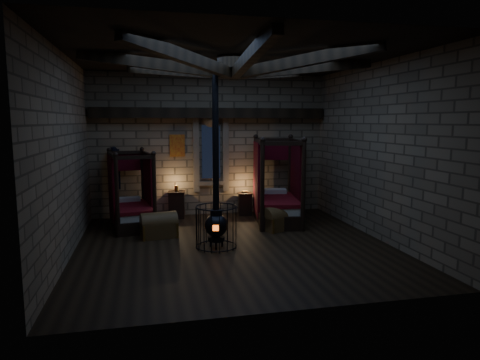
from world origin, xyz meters
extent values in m
cube|color=black|center=(0.00, 0.00, 0.00)|extent=(7.00, 7.00, 0.01)
cube|color=#847054|center=(0.00, 3.50, 2.10)|extent=(7.00, 0.02, 4.20)
cube|color=#847054|center=(0.00, -3.50, 2.10)|extent=(7.00, 0.02, 4.20)
cube|color=#847054|center=(-3.50, 0.00, 2.10)|extent=(0.02, 7.00, 4.20)
cube|color=#847054|center=(3.50, 0.00, 2.10)|extent=(0.02, 7.00, 4.20)
cube|color=black|center=(0.00, 0.00, 4.20)|extent=(7.00, 7.00, 0.01)
cube|color=black|center=(0.00, 3.32, 3.05)|extent=(6.86, 0.35, 0.30)
cylinder|color=black|center=(0.00, 0.00, 4.05)|extent=(0.70, 0.70, 0.25)
cube|color=black|center=(0.00, 3.45, 1.90)|extent=(0.55, 0.04, 1.60)
cube|color=maroon|center=(-1.00, 3.46, 2.10)|extent=(0.45, 0.03, 0.65)
cube|color=black|center=(-2.80, 3.34, 1.45)|extent=(0.30, 0.10, 1.15)
cube|color=black|center=(2.80, 3.34, 1.45)|extent=(0.30, 0.10, 1.15)
cube|color=black|center=(-2.32, 2.27, 0.16)|extent=(1.27, 2.01, 0.33)
cube|color=beige|center=(-2.32, 2.27, 0.42)|extent=(1.14, 1.85, 0.20)
cube|color=maroon|center=(-2.32, 2.27, 0.54)|extent=(1.20, 1.90, 0.09)
cube|color=beige|center=(-2.43, 2.95, 0.63)|extent=(0.67, 0.41, 0.13)
cube|color=#500610|center=(-2.47, 3.19, 1.67)|extent=(0.99, 0.21, 0.50)
cylinder|color=black|center=(-2.61, 1.31, 0.99)|extent=(0.10, 0.10, 1.99)
cylinder|color=black|center=(-2.91, 3.09, 0.99)|extent=(0.10, 0.10, 1.99)
cylinder|color=black|center=(-1.72, 1.46, 0.99)|extent=(0.10, 0.10, 1.99)
cylinder|color=black|center=(-2.02, 3.24, 0.99)|extent=(0.10, 0.10, 1.99)
cube|color=#500610|center=(-2.83, 2.46, 1.04)|extent=(0.27, 1.35, 1.76)
cube|color=#500610|center=(-1.89, 2.62, 1.04)|extent=(0.27, 1.35, 1.76)
cube|color=black|center=(1.65, 2.03, 0.19)|extent=(1.49, 2.34, 0.38)
cube|color=beige|center=(1.65, 2.03, 0.48)|extent=(1.34, 2.16, 0.23)
cube|color=maroon|center=(1.65, 2.03, 0.63)|extent=(1.40, 2.21, 0.11)
cube|color=beige|center=(1.79, 2.82, 0.74)|extent=(0.79, 0.49, 0.15)
cube|color=#500610|center=(1.83, 3.10, 1.94)|extent=(1.15, 0.25, 0.58)
cylinder|color=black|center=(0.96, 1.08, 1.16)|extent=(0.12, 0.12, 2.31)
cylinder|color=black|center=(1.31, 3.15, 1.16)|extent=(0.12, 0.12, 2.31)
cylinder|color=black|center=(1.99, 0.91, 1.16)|extent=(0.12, 0.12, 2.31)
cylinder|color=black|center=(2.35, 2.98, 1.16)|extent=(0.12, 0.12, 2.31)
cube|color=#500610|center=(1.16, 2.43, 1.21)|extent=(0.33, 1.56, 2.05)
cube|color=#500610|center=(2.25, 2.25, 1.21)|extent=(0.33, 1.56, 2.05)
cube|color=brown|center=(-1.65, 1.10, 0.18)|extent=(0.93, 0.65, 0.36)
cylinder|color=brown|center=(-1.65, 1.10, 0.36)|extent=(0.93, 0.65, 0.52)
cube|color=#B38837|center=(-2.04, 1.04, 0.18)|extent=(0.13, 0.55, 0.38)
cube|color=#B38837|center=(-1.25, 1.16, 0.18)|extent=(0.13, 0.55, 0.38)
cube|color=brown|center=(1.43, 1.20, 0.18)|extent=(1.01, 0.84, 0.36)
cylinder|color=brown|center=(1.43, 1.20, 0.36)|extent=(1.01, 0.84, 0.53)
cube|color=#B38837|center=(1.06, 1.03, 0.18)|extent=(0.28, 0.52, 0.38)
cube|color=#B38837|center=(1.79, 1.37, 0.18)|extent=(0.28, 0.52, 0.38)
cube|color=black|center=(-1.07, 3.14, 0.37)|extent=(0.50, 0.48, 0.75)
cube|color=black|center=(-1.07, 3.14, 0.77)|extent=(0.55, 0.53, 0.04)
cylinder|color=#B38837|center=(-1.07, 3.14, 0.88)|extent=(0.11, 0.11, 0.17)
cube|color=black|center=(0.97, 3.10, 0.32)|extent=(0.42, 0.41, 0.64)
cube|color=black|center=(0.97, 3.10, 0.66)|extent=(0.46, 0.45, 0.04)
cube|color=brown|center=(0.97, 3.10, 0.71)|extent=(0.18, 0.14, 0.05)
cylinder|color=black|center=(-0.42, -0.06, 0.21)|extent=(0.37, 0.37, 0.09)
sphere|color=black|center=(-0.42, -0.06, 0.51)|extent=(0.52, 0.52, 0.52)
cylinder|color=black|center=(-0.42, -0.06, 0.79)|extent=(0.26, 0.26, 0.13)
cube|color=#FF5914|center=(-0.47, -0.31, 0.51)|extent=(0.13, 0.04, 0.13)
cylinder|color=black|center=(-0.42, -0.06, 2.45)|extent=(0.14, 0.14, 3.21)
torus|color=black|center=(-0.42, -0.06, 0.04)|extent=(0.93, 0.93, 0.03)
torus|color=black|center=(-0.42, -0.06, 0.93)|extent=(0.93, 0.93, 0.03)
camera|label=1|loc=(-1.88, -9.26, 2.81)|focal=32.00mm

